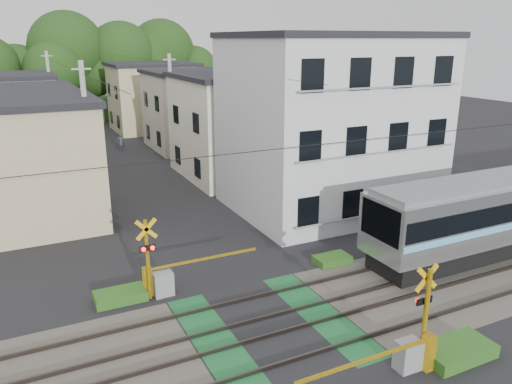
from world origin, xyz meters
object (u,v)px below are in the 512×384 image
crossing_signal_near (413,348)px  crossing_signal_far (160,277)px  pedestrian (121,142)px  apartment_block (329,123)px

crossing_signal_near → crossing_signal_far: bearing=125.3°
pedestrian → crossing_signal_near: bearing=96.0°
crossing_signal_far → pedestrian: (3.75, 25.24, 0.05)m
crossing_signal_near → pedestrian: (-1.42, 32.54, 0.05)m
crossing_signal_near → apartment_block: (5.91, 13.15, 3.94)m
crossing_signal_far → apartment_block: bearing=27.8°
crossing_signal_far → apartment_block: (11.09, 5.84, 3.94)m
apartment_block → pedestrian: bearing=110.7°
pedestrian → apartment_block: bearing=114.2°
crossing_signal_near → pedestrian: size_ratio=3.09×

